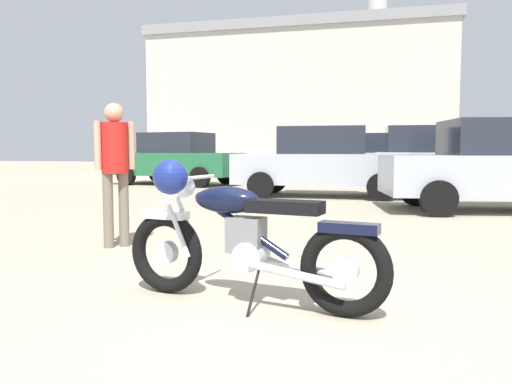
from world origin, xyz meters
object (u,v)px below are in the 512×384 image
at_px(blue_hatchback_right, 177,159).
at_px(white_estate_far, 362,158).
at_px(silver_sedan_mid, 323,162).
at_px(pale_sedan_back, 502,166).
at_px(vintage_motorcycle, 241,238).
at_px(bystander, 115,159).
at_px(red_hatchback_near, 463,157).

xyz_separation_m(blue_hatchback_right, white_estate_far, (5.74, 2.46, 0.00)).
bearing_deg(silver_sedan_mid, white_estate_far, -99.08).
bearing_deg(silver_sedan_mid, pale_sedan_back, 146.07).
xyz_separation_m(vintage_motorcycle, white_estate_far, (0.11, 14.24, 0.34)).
relative_size(blue_hatchback_right, pale_sedan_back, 1.00).
distance_m(vintage_motorcycle, white_estate_far, 14.24).
bearing_deg(blue_hatchback_right, bystander, -61.10).
distance_m(vintage_motorcycle, blue_hatchback_right, 13.06).
distance_m(silver_sedan_mid, white_estate_far, 5.47).
xyz_separation_m(bystander, red_hatchback_near, (4.88, 8.94, -0.08)).
relative_size(bystander, blue_hatchback_right, 0.38).
bearing_deg(vintage_motorcycle, bystander, -31.13).
height_order(silver_sedan_mid, pale_sedan_back, same).
distance_m(silver_sedan_mid, pale_sedan_back, 4.17).
xyz_separation_m(vintage_motorcycle, blue_hatchback_right, (-5.64, 11.78, 0.34)).
distance_m(bystander, white_estate_far, 12.67).
height_order(vintage_motorcycle, white_estate_far, white_estate_far).
xyz_separation_m(bystander, white_estate_far, (2.13, 12.49, -0.18)).
bearing_deg(red_hatchback_near, white_estate_far, 124.73).
distance_m(bystander, pale_sedan_back, 7.01).
distance_m(blue_hatchback_right, pale_sedan_back, 10.07).
bearing_deg(vintage_motorcycle, pale_sedan_back, -104.81).
height_order(blue_hatchback_right, white_estate_far, same).
bearing_deg(silver_sedan_mid, bystander, 75.85).
bearing_deg(red_hatchback_near, pale_sedan_back, -90.88).
relative_size(bystander, silver_sedan_mid, 0.39).
xyz_separation_m(silver_sedan_mid, red_hatchback_near, (3.40, 1.88, 0.10)).
bearing_deg(bystander, silver_sedan_mid, -54.96).
bearing_deg(white_estate_far, vintage_motorcycle, 97.18).
bearing_deg(blue_hatchback_right, pale_sedan_back, -21.73).
bearing_deg(bystander, white_estate_far, -52.77).
height_order(white_estate_far, red_hatchback_near, red_hatchback_near).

